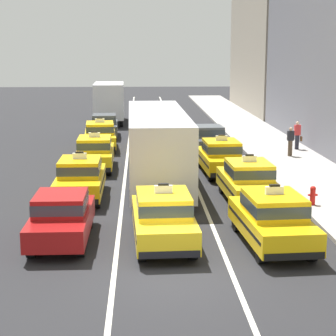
# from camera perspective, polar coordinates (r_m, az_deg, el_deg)

# --- Properties ---
(ground_plane) EXTENTS (160.00, 160.00, 0.00)m
(ground_plane) POSITION_cam_1_polar(r_m,az_deg,el_deg) (16.38, 0.51, -10.22)
(ground_plane) COLOR #232326
(lane_stripe_left_center) EXTENTS (0.14, 80.00, 0.01)m
(lane_stripe_left_center) POSITION_cam_1_polar(r_m,az_deg,el_deg) (35.73, -3.83, 1.62)
(lane_stripe_left_center) COLOR silver
(lane_stripe_left_center) RESTS_ON ground
(lane_stripe_center_right) EXTENTS (0.14, 80.00, 0.01)m
(lane_stripe_center_right) POSITION_cam_1_polar(r_m,az_deg,el_deg) (35.81, 1.30, 1.67)
(lane_stripe_center_right) COLOR silver
(lane_stripe_center_right) RESTS_ON ground
(sidewalk_curb) EXTENTS (4.00, 90.00, 0.15)m
(sidewalk_curb) POSITION_cam_1_polar(r_m,az_deg,el_deg) (31.83, 12.04, 0.32)
(sidewalk_curb) COLOR #9E9993
(sidewalk_curb) RESTS_ON ground
(sedan_left_nearest) EXTENTS (1.77, 4.30, 1.58)m
(sedan_left_nearest) POSITION_cam_1_polar(r_m,az_deg,el_deg) (19.15, -10.08, -4.51)
(sedan_left_nearest) COLOR black
(sedan_left_nearest) RESTS_ON ground
(taxi_left_second) EXTENTS (1.84, 4.57, 1.96)m
(taxi_left_second) POSITION_cam_1_polar(r_m,az_deg,el_deg) (24.50, -8.31, -0.90)
(taxi_left_second) COLOR black
(taxi_left_second) RESTS_ON ground
(taxi_left_third) EXTENTS (1.90, 4.59, 1.96)m
(taxi_left_third) POSITION_cam_1_polar(r_m,az_deg,el_deg) (30.28, -6.96, 1.48)
(taxi_left_third) COLOR black
(taxi_left_third) RESTS_ON ground
(taxi_left_fourth) EXTENTS (2.10, 4.67, 1.96)m
(taxi_left_fourth) POSITION_cam_1_polar(r_m,az_deg,el_deg) (36.22, -6.47, 3.11)
(taxi_left_fourth) COLOR black
(taxi_left_fourth) RESTS_ON ground
(sedan_left_fifth) EXTENTS (1.90, 4.35, 1.58)m
(sedan_left_fifth) POSITION_cam_1_polar(r_m,az_deg,el_deg) (41.30, -6.05, 4.09)
(sedan_left_fifth) COLOR black
(sedan_left_fifth) RESTS_ON ground
(box_truck_left_sixth) EXTENTS (2.41, 7.01, 3.27)m
(box_truck_left_sixth) POSITION_cam_1_polar(r_m,az_deg,el_deg) (48.97, -5.58, 6.32)
(box_truck_left_sixth) COLOR black
(box_truck_left_sixth) RESTS_ON ground
(taxi_center_nearest) EXTENTS (1.99, 4.63, 1.96)m
(taxi_center_nearest) POSITION_cam_1_polar(r_m,az_deg,el_deg) (18.67, -0.46, -4.64)
(taxi_center_nearest) COLOR black
(taxi_center_nearest) RESTS_ON ground
(bus_center_second) EXTENTS (2.69, 11.24, 3.22)m
(bus_center_second) POSITION_cam_1_polar(r_m,az_deg,el_deg) (27.12, -1.05, 2.43)
(bus_center_second) COLOR black
(bus_center_second) RESTS_ON ground
(taxi_center_third) EXTENTS (1.87, 4.58, 1.96)m
(taxi_center_third) POSITION_cam_1_polar(r_m,az_deg,el_deg) (36.08, -1.39, 3.15)
(taxi_center_third) COLOR black
(taxi_center_third) RESTS_ON ground
(taxi_right_nearest) EXTENTS (2.09, 4.66, 1.96)m
(taxi_right_nearest) POSITION_cam_1_polar(r_m,az_deg,el_deg) (18.81, 9.89, -4.70)
(taxi_right_nearest) COLOR black
(taxi_right_nearest) RESTS_ON ground
(taxi_right_second) EXTENTS (1.96, 4.62, 1.96)m
(taxi_right_second) POSITION_cam_1_polar(r_m,az_deg,el_deg) (23.84, 7.63, -1.22)
(taxi_right_second) COLOR black
(taxi_right_second) RESTS_ON ground
(taxi_right_third) EXTENTS (1.99, 4.63, 1.96)m
(taxi_right_third) POSITION_cam_1_polar(r_m,az_deg,el_deg) (29.10, 5.04, 1.12)
(taxi_right_third) COLOR black
(taxi_right_third) RESTS_ON ground
(sedan_right_fourth) EXTENTS (2.02, 4.40, 1.58)m
(sedan_right_fourth) POSITION_cam_1_polar(r_m,az_deg,el_deg) (35.13, 3.84, 2.85)
(sedan_right_fourth) COLOR black
(sedan_right_fourth) RESTS_ON ground
(pedestrian_near_crosswalk) EXTENTS (0.36, 0.24, 1.60)m
(pedestrian_near_crosswalk) POSITION_cam_1_polar(r_m,az_deg,el_deg) (33.73, 11.54, 2.48)
(pedestrian_near_crosswalk) COLOR #473828
(pedestrian_near_crosswalk) RESTS_ON sidewalk_curb
(pedestrian_mid_block) EXTENTS (0.47, 0.24, 1.65)m
(pedestrian_mid_block) POSITION_cam_1_polar(r_m,az_deg,el_deg) (36.06, 12.18, 3.05)
(pedestrian_mid_block) COLOR #23232D
(pedestrian_mid_block) RESTS_ON sidewalk_curb
(fire_hydrant) EXTENTS (0.36, 0.22, 0.73)m
(fire_hydrant) POSITION_cam_1_polar(r_m,az_deg,el_deg) (23.48, 13.58, -2.46)
(fire_hydrant) COLOR red
(fire_hydrant) RESTS_ON sidewalk_curb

